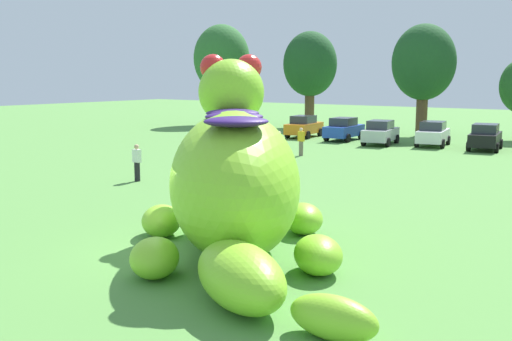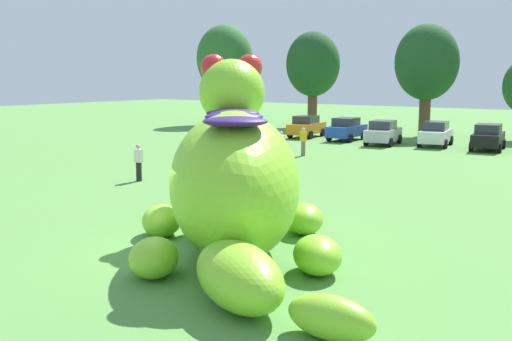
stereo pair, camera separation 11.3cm
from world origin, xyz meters
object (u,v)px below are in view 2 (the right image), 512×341
at_px(giant_inflatable_creature, 235,181).
at_px(car_silver, 383,133).
at_px(spectator_mid_field, 139,163).
at_px(spectator_by_cars, 281,146).
at_px(car_orange, 307,126).
at_px(car_blue, 347,129).
at_px(car_black, 488,137).
at_px(car_white, 436,134).
at_px(spectator_wandering, 303,142).

height_order(giant_inflatable_creature, car_silver, giant_inflatable_creature).
relative_size(giant_inflatable_creature, spectator_mid_field, 5.63).
bearing_deg(spectator_by_cars, car_orange, 115.34).
height_order(car_orange, spectator_mid_field, car_orange).
bearing_deg(spectator_mid_field, car_orange, 101.14).
bearing_deg(car_blue, car_black, 0.33).
bearing_deg(giant_inflatable_creature, car_black, 92.04).
bearing_deg(spectator_mid_field, giant_inflatable_creature, -31.08).
relative_size(giant_inflatable_creature, car_orange, 2.24).
bearing_deg(spectator_by_cars, car_white, 70.11).
height_order(car_blue, spectator_wandering, car_blue).
relative_size(car_white, car_black, 1.01).
bearing_deg(spectator_mid_field, car_white, 74.39).
bearing_deg(giant_inflatable_creature, car_silver, 106.27).
bearing_deg(car_black, car_silver, -171.00).
bearing_deg(giant_inflatable_creature, car_white, 99.16).
bearing_deg(car_black, giant_inflatable_creature, -87.96).
xyz_separation_m(car_blue, car_silver, (3.43, -1.03, 0.00)).
relative_size(car_black, spectator_mid_field, 2.52).
bearing_deg(spectator_mid_field, spectator_wandering, 83.39).
height_order(car_blue, spectator_mid_field, car_blue).
relative_size(giant_inflatable_creature, spectator_by_cars, 5.63).
distance_m(car_orange, car_black, 13.99).
distance_m(car_blue, car_silver, 3.58).
xyz_separation_m(car_blue, spectator_mid_field, (0.63, -21.61, -0.01)).
bearing_deg(car_orange, car_silver, -10.35).
distance_m(car_orange, spectator_by_cars, 13.80).
bearing_deg(car_orange, car_blue, -4.15).
distance_m(car_blue, spectator_mid_field, 21.62).
xyz_separation_m(car_orange, car_white, (10.42, 0.00, 0.00)).
relative_size(car_blue, spectator_by_cars, 2.46).
distance_m(car_blue, car_white, 6.75).
bearing_deg(spectator_by_cars, spectator_wandering, 94.10).
bearing_deg(car_white, spectator_wandering, -115.79).
relative_size(car_blue, spectator_wandering, 2.46).
bearing_deg(car_silver, car_blue, 163.28).
height_order(spectator_mid_field, spectator_wandering, same).
xyz_separation_m(car_blue, spectator_wandering, (2.04, -9.48, -0.01)).
xyz_separation_m(car_white, spectator_by_cars, (-4.51, -12.48, -0.01)).
relative_size(giant_inflatable_creature, car_silver, 2.23).
xyz_separation_m(car_orange, car_blue, (3.67, -0.27, 0.00)).
bearing_deg(car_black, car_blue, -179.67).
xyz_separation_m(giant_inflatable_creature, car_white, (-4.57, 28.32, -1.15)).
relative_size(car_silver, spectator_mid_field, 2.53).
bearing_deg(spectator_wandering, spectator_mid_field, -96.61).
xyz_separation_m(car_orange, spectator_wandering, (5.71, -9.74, -0.01)).
bearing_deg(car_white, car_blue, -177.72).
xyz_separation_m(giant_inflatable_creature, spectator_mid_field, (-10.68, 6.44, -1.16)).
bearing_deg(car_orange, spectator_wandering, -59.62).
height_order(car_orange, car_blue, same).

